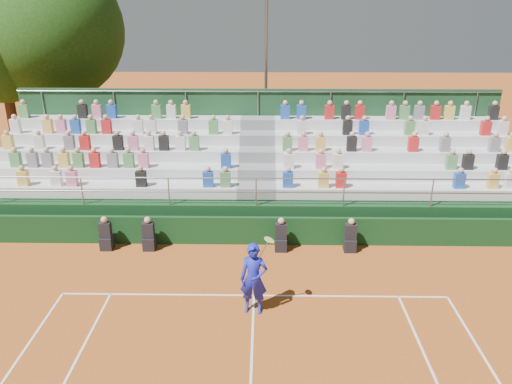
{
  "coord_description": "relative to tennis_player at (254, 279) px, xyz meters",
  "views": [
    {
      "loc": [
        0.26,
        -12.14,
        7.94
      ],
      "look_at": [
        0.0,
        3.5,
        1.8
      ],
      "focal_mm": 35.0,
      "sensor_mm": 36.0,
      "label": 1
    }
  ],
  "objects": [
    {
      "name": "ground",
      "position": [
        -0.01,
        0.74,
        -1.01
      ],
      "size": [
        90.0,
        90.0,
        0.0
      ],
      "primitive_type": "plane",
      "color": "#AA521C",
      "rests_on": "ground"
    },
    {
      "name": "courtside_wall",
      "position": [
        -0.01,
        3.94,
        -0.51
      ],
      "size": [
        20.0,
        0.15,
        1.0
      ],
      "primitive_type": "cube",
      "color": "black",
      "rests_on": "ground"
    },
    {
      "name": "line_officials",
      "position": [
        -1.16,
        3.49,
        -0.53
      ],
      "size": [
        8.55,
        0.4,
        1.19
      ],
      "color": "black",
      "rests_on": "ground"
    },
    {
      "name": "grandstand",
      "position": [
        -0.02,
        7.18,
        0.08
      ],
      "size": [
        20.0,
        5.2,
        4.4
      ],
      "color": "black",
      "rests_on": "ground"
    },
    {
      "name": "tennis_player",
      "position": [
        0.0,
        0.0,
        0.0
      ],
      "size": [
        0.92,
        0.56,
        2.22
      ],
      "color": "#1720AC",
      "rests_on": "ground"
    },
    {
      "name": "tree_east",
      "position": [
        -9.97,
        13.63,
        5.44
      ],
      "size": [
        6.76,
        6.76,
        9.84
      ],
      "color": "#3C2415",
      "rests_on": "ground"
    },
    {
      "name": "floodlight_mast",
      "position": [
        0.33,
        13.21,
        4.31
      ],
      "size": [
        0.6,
        0.25,
        9.25
      ],
      "color": "gray",
      "rests_on": "ground"
    }
  ]
}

